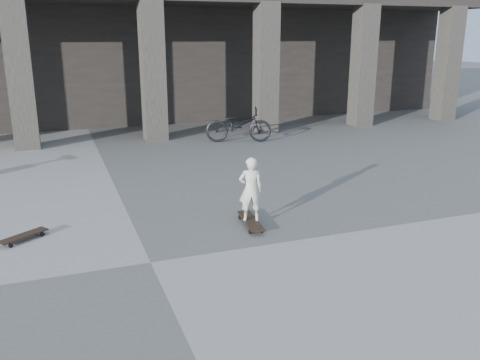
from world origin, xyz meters
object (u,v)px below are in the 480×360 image
object	(u,v)px
child	(251,189)
bicycle	(238,125)
longboard	(251,221)
skateboard_spare	(23,236)

from	to	relation	value
child	bicycle	xyz separation A→B (m)	(2.17, 6.47, -0.13)
longboard	skateboard_spare	bearing A→B (deg)	86.56
longboard	child	xyz separation A→B (m)	(0.00, 0.00, 0.55)
skateboard_spare	bicycle	xyz separation A→B (m)	(5.67, 5.85, 0.43)
skateboard_spare	child	distance (m)	3.59
child	bicycle	size ratio (longest dim) A/B	0.56
longboard	skateboard_spare	size ratio (longest dim) A/B	1.35
longboard	bicycle	world-z (taller)	bicycle
child	longboard	bearing A→B (deg)	42.86
bicycle	child	bearing A→B (deg)	-179.97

